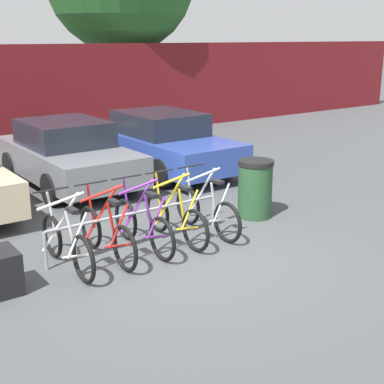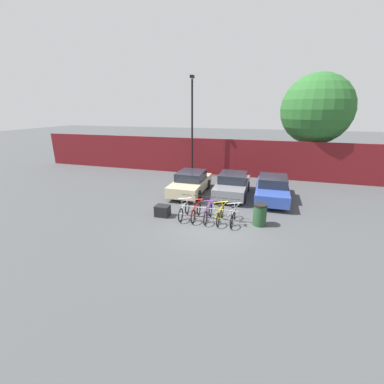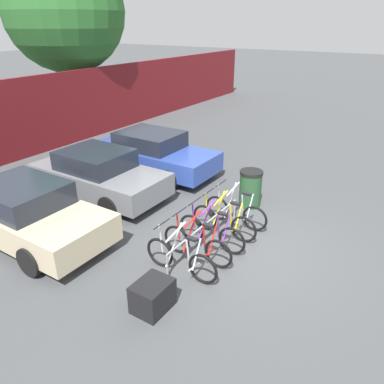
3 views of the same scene
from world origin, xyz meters
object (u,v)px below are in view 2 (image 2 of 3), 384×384
at_px(bicycle_red, 196,211).
at_px(car_beige, 191,183).
at_px(bike_rack, 209,210).
at_px(bicycle_purple, 208,213).
at_px(bicycle_white, 184,210).
at_px(bicycle_yellow, 220,214).
at_px(cargo_crate, 163,211).
at_px(trash_bin, 260,215).
at_px(car_blue, 272,188).
at_px(bicycle_silver, 233,216).
at_px(lamp_post, 192,124).
at_px(tree_behind_hoarding, 317,110).
at_px(car_grey, 232,185).

distance_m(bicycle_red, car_beige, 4.04).
height_order(bike_rack, bicycle_purple, bicycle_purple).
xyz_separation_m(bicycle_white, bicycle_yellow, (1.81, 0.00, 0.00)).
bearing_deg(cargo_crate, bicycle_red, 5.01).
bearing_deg(cargo_crate, trash_bin, 3.74).
xyz_separation_m(bicycle_red, car_blue, (3.54, 3.99, 0.31)).
bearing_deg(car_blue, bicycle_yellow, -120.43).
height_order(bicycle_silver, lamp_post, lamp_post).
relative_size(bike_rack, cargo_crate, 4.24).
distance_m(bicycle_white, car_blue, 5.77).
height_order(bicycle_white, lamp_post, lamp_post).
relative_size(bicycle_silver, lamp_post, 0.23).
xyz_separation_m(trash_bin, cargo_crate, (-4.72, -0.31, -0.24)).
bearing_deg(tree_behind_hoarding, bicycle_yellow, -115.36).
height_order(bike_rack, bicycle_yellow, bicycle_yellow).
xyz_separation_m(bicycle_silver, cargo_crate, (-3.52, -0.15, -0.10)).
relative_size(bicycle_yellow, car_grey, 0.42).
relative_size(car_beige, trash_bin, 4.09).
relative_size(lamp_post, cargo_crate, 10.62).
relative_size(bicycle_white, trash_bin, 1.66).
relative_size(bicycle_purple, cargo_crate, 2.44).
xyz_separation_m(car_beige, lamp_post, (-1.16, 4.20, 3.39)).
bearing_deg(bicycle_red, car_beige, 108.25).
relative_size(bicycle_white, car_beige, 0.41).
height_order(bike_rack, cargo_crate, bike_rack).
bearing_deg(car_blue, bike_rack, -127.42).
relative_size(bicycle_white, lamp_post, 0.23).
bearing_deg(bicycle_purple, car_beige, 119.91).
height_order(bicycle_white, cargo_crate, bicycle_white).
height_order(lamp_post, cargo_crate, lamp_post).
bearing_deg(car_beige, car_blue, 2.56).
bearing_deg(car_beige, bicycle_silver, -49.43).
bearing_deg(car_blue, car_grey, 177.62).
bearing_deg(car_beige, tree_behind_hoarding, 42.23).
distance_m(bicycle_white, bicycle_red, 0.61).
bearing_deg(trash_bin, bicycle_white, -177.50).
bearing_deg(bicycle_silver, tree_behind_hoarding, 71.28).
distance_m(bicycle_red, cargo_crate, 1.72).
bearing_deg(car_grey, trash_bin, -65.01).
bearing_deg(car_blue, car_beige, -177.44).
bearing_deg(trash_bin, tree_behind_hoarding, 72.78).
relative_size(car_grey, cargo_crate, 5.78).
relative_size(bicycle_white, bicycle_silver, 1.00).
xyz_separation_m(bicycle_silver, trash_bin, (1.20, 0.16, 0.14)).
bearing_deg(bicycle_silver, bicycle_purple, -176.09).
bearing_deg(bicycle_red, cargo_crate, -177.33).
bearing_deg(bicycle_silver, trash_bin, 11.42).
distance_m(bicycle_purple, lamp_post, 9.35).
relative_size(bicycle_red, bicycle_silver, 1.00).
bearing_deg(trash_bin, lamp_post, 125.57).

